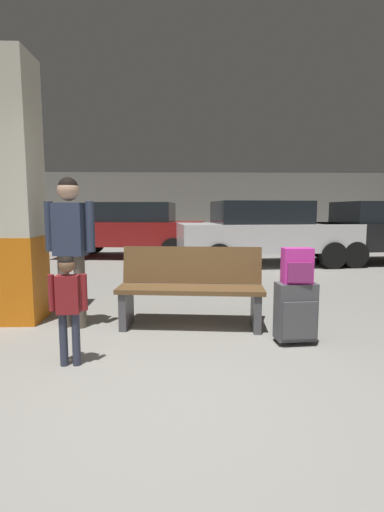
{
  "coord_description": "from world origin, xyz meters",
  "views": [
    {
      "loc": [
        0.03,
        -2.38,
        1.3
      ],
      "look_at": [
        0.14,
        1.3,
        0.85
      ],
      "focal_mm": 26.17,
      "sensor_mm": 36.0,
      "label": 1
    }
  ],
  "objects_px": {
    "backpack_bright": "(297,266)",
    "parked_car_far": "(131,228)",
    "suitcase": "(296,312)",
    "parked_car_near": "(264,231)",
    "child": "(68,299)",
    "structural_pillar": "(13,193)",
    "adult": "(70,236)",
    "bench": "(191,288)"
  },
  "relations": [
    {
      "from": "backpack_bright",
      "to": "parked_car_far",
      "type": "distance_m",
      "value": 7.36
    },
    {
      "from": "suitcase",
      "to": "parked_car_near",
      "type": "bearing_deg",
      "value": 80.82
    },
    {
      "from": "backpack_bright",
      "to": "parked_car_far",
      "type": "bearing_deg",
      "value": 109.9
    },
    {
      "from": "child",
      "to": "structural_pillar",
      "type": "bearing_deg",
      "value": 126.56
    },
    {
      "from": "adult",
      "to": "suitcase",
      "type": "bearing_deg",
      "value": -14.38
    },
    {
      "from": "parked_car_far",
      "to": "parked_car_near",
      "type": "relative_size",
      "value": 1.0
    },
    {
      "from": "backpack_bright",
      "to": "child",
      "type": "relative_size",
      "value": 0.36
    },
    {
      "from": "backpack_bright",
      "to": "child",
      "type": "distance_m",
      "value": 2.11
    },
    {
      "from": "adult",
      "to": "structural_pillar",
      "type": "bearing_deg",
      "value": 158.05
    },
    {
      "from": "structural_pillar",
      "to": "bench",
      "type": "height_order",
      "value": "structural_pillar"
    },
    {
      "from": "parked_car_far",
      "to": "parked_car_near",
      "type": "height_order",
      "value": "same"
    },
    {
      "from": "parked_car_near",
      "to": "backpack_bright",
      "type": "bearing_deg",
      "value": -99.19
    },
    {
      "from": "backpack_bright",
      "to": "parked_car_near",
      "type": "relative_size",
      "value": 0.08
    },
    {
      "from": "bench",
      "to": "backpack_bright",
      "type": "xyz_separation_m",
      "value": [
        1.01,
        -0.6,
        0.33
      ]
    },
    {
      "from": "bench",
      "to": "backpack_bright",
      "type": "bearing_deg",
      "value": -30.7
    },
    {
      "from": "bench",
      "to": "parked_car_near",
      "type": "height_order",
      "value": "parked_car_near"
    },
    {
      "from": "backpack_bright",
      "to": "parked_car_near",
      "type": "distance_m",
      "value": 5.39
    },
    {
      "from": "structural_pillar",
      "to": "child",
      "type": "bearing_deg",
      "value": -53.44
    },
    {
      "from": "adult",
      "to": "parked_car_far",
      "type": "distance_m",
      "value": 6.33
    },
    {
      "from": "structural_pillar",
      "to": "suitcase",
      "type": "bearing_deg",
      "value": -16.23
    },
    {
      "from": "child",
      "to": "parked_car_near",
      "type": "distance_m",
      "value": 6.47
    },
    {
      "from": "adult",
      "to": "backpack_bright",
      "type": "bearing_deg",
      "value": -14.4
    },
    {
      "from": "parked_car_near",
      "to": "suitcase",
      "type": "bearing_deg",
      "value": -99.18
    },
    {
      "from": "adult",
      "to": "parked_car_far",
      "type": "height_order",
      "value": "adult"
    },
    {
      "from": "child",
      "to": "parked_car_near",
      "type": "bearing_deg",
      "value": 63.22
    },
    {
      "from": "structural_pillar",
      "to": "parked_car_near",
      "type": "height_order",
      "value": "structural_pillar"
    },
    {
      "from": "parked_car_far",
      "to": "parked_car_near",
      "type": "distance_m",
      "value": 3.73
    },
    {
      "from": "adult",
      "to": "parked_car_far",
      "type": "relative_size",
      "value": 0.39
    },
    {
      "from": "bench",
      "to": "child",
      "type": "relative_size",
      "value": 1.76
    },
    {
      "from": "suitcase",
      "to": "child",
      "type": "relative_size",
      "value": 0.65
    },
    {
      "from": "structural_pillar",
      "to": "backpack_bright",
      "type": "distance_m",
      "value": 3.26
    },
    {
      "from": "suitcase",
      "to": "parked_car_far",
      "type": "bearing_deg",
      "value": 109.9
    },
    {
      "from": "structural_pillar",
      "to": "parked_car_far",
      "type": "distance_m",
      "value": 6.1
    },
    {
      "from": "structural_pillar",
      "to": "child",
      "type": "distance_m",
      "value": 1.91
    },
    {
      "from": "suitcase",
      "to": "bench",
      "type": "bearing_deg",
      "value": 149.34
    },
    {
      "from": "structural_pillar",
      "to": "bench",
      "type": "distance_m",
      "value": 2.32
    },
    {
      "from": "backpack_bright",
      "to": "parked_car_far",
      "type": "xyz_separation_m",
      "value": [
        -2.5,
        6.92,
        0.03
      ]
    },
    {
      "from": "structural_pillar",
      "to": "bench",
      "type": "relative_size",
      "value": 1.84
    },
    {
      "from": "structural_pillar",
      "to": "child",
      "type": "xyz_separation_m",
      "value": [
        0.99,
        -1.34,
        -0.93
      ]
    },
    {
      "from": "bench",
      "to": "backpack_bright",
      "type": "distance_m",
      "value": 1.21
    },
    {
      "from": "backpack_bright",
      "to": "bench",
      "type": "bearing_deg",
      "value": 149.3
    },
    {
      "from": "suitcase",
      "to": "child",
      "type": "height_order",
      "value": "child"
    }
  ]
}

